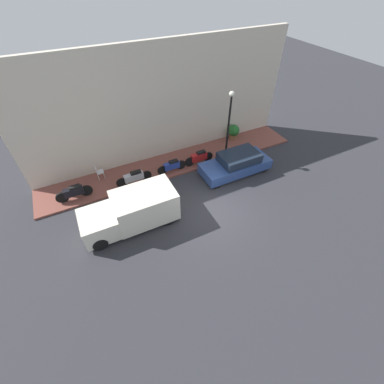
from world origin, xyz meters
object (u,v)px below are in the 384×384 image
at_px(delivery_van, 131,211).
at_px(scooter_silver, 134,177).
at_px(parked_car, 236,164).
at_px(motorcycle_black, 74,192).
at_px(streetlamp, 229,119).
at_px(potted_plant, 234,131).
at_px(cafe_chair, 99,172).
at_px(motorcycle_blue, 172,166).
at_px(motorcycle_red, 199,157).

distance_m(delivery_van, scooter_silver, 2.99).
relative_size(parked_car, scooter_silver, 2.06).
relative_size(scooter_silver, motorcycle_black, 1.09).
xyz_separation_m(scooter_silver, streetlamp, (-0.17, -6.09, 2.34)).
xyz_separation_m(streetlamp, potted_plant, (1.77, -1.76, -2.21)).
height_order(motorcycle_black, cafe_chair, motorcycle_black).
bearing_deg(cafe_chair, delivery_van, -169.40).
distance_m(parked_car, scooter_silver, 6.17).
bearing_deg(motorcycle_blue, parked_car, -114.62).
distance_m(parked_car, potted_plant, 3.72).
bearing_deg(scooter_silver, parked_car, -105.02).
relative_size(motorcycle_blue, streetlamp, 0.42).
distance_m(parked_car, motorcycle_red, 2.36).
bearing_deg(motorcycle_black, parked_car, -101.02).
xyz_separation_m(motorcycle_red, motorcycle_black, (0.16, 7.56, -0.00)).
bearing_deg(motorcycle_blue, streetlamp, -93.26).
height_order(motorcycle_red, cafe_chair, motorcycle_red).
relative_size(scooter_silver, motorcycle_red, 1.08).
bearing_deg(delivery_van, parked_car, -80.00).
distance_m(scooter_silver, motorcycle_black, 3.30).
bearing_deg(parked_car, motorcycle_black, 78.98).
xyz_separation_m(delivery_van, motorcycle_red, (2.86, -5.21, -0.32)).
bearing_deg(motorcycle_red, motorcycle_black, 88.81).
bearing_deg(motorcycle_black, scooter_silver, -93.55).
relative_size(streetlamp, cafe_chair, 5.35).
bearing_deg(potted_plant, motorcycle_black, 97.15).
bearing_deg(motorcycle_blue, potted_plant, -74.05).
bearing_deg(motorcycle_blue, delivery_van, 130.56).
xyz_separation_m(scooter_silver, cafe_chair, (1.37, 1.74, 0.04)).
distance_m(motorcycle_red, motorcycle_black, 7.56).
relative_size(scooter_silver, streetlamp, 0.48).
xyz_separation_m(scooter_silver, potted_plant, (1.60, -7.85, 0.13)).
bearing_deg(cafe_chair, parked_car, -111.09).
relative_size(delivery_van, potted_plant, 4.37).
distance_m(delivery_van, motorcycle_black, 3.84).
xyz_separation_m(parked_car, motorcycle_blue, (1.64, 3.57, -0.08)).
relative_size(delivery_van, motorcycle_blue, 2.49).
bearing_deg(parked_car, delivery_van, 100.00).
bearing_deg(delivery_van, motorcycle_black, 37.83).
bearing_deg(motorcycle_blue, cafe_chair, 72.12).
bearing_deg(motorcycle_black, streetlamp, -92.30).
bearing_deg(cafe_chair, motorcycle_blue, -107.88).
height_order(parked_car, scooter_silver, parked_car).
height_order(parked_car, motorcycle_red, parked_car).
relative_size(parked_car, potted_plant, 4.11).
xyz_separation_m(parked_car, motorcycle_red, (1.65, 1.69, -0.04)).
distance_m(potted_plant, cafe_chair, 9.59).
distance_m(motorcycle_black, cafe_chair, 1.95).
distance_m(delivery_van, streetlamp, 7.78).
relative_size(parked_car, motorcycle_red, 2.21).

